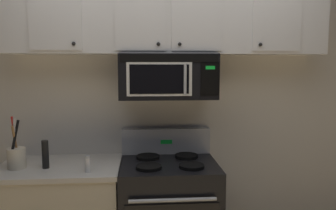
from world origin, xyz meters
The scene contains 6 objects.
back_wall centered at (0.00, 0.79, 1.35)m, with size 5.20×0.10×2.70m, color silver.
over_range_microwave centered at (0.00, 0.54, 1.58)m, with size 0.76×0.43×0.35m.
upper_cabinets centered at (0.00, 0.57, 2.02)m, with size 2.50×0.36×0.55m.
utensil_crock_cream centered at (-1.14, 0.37, 0.99)m, with size 0.13×0.13×0.39m.
salt_shaker centered at (-0.60, 0.24, 0.96)m, with size 0.04×0.04×0.12m.
pepper_mill centered at (-0.93, 0.35, 1.00)m, with size 0.05×0.05×0.21m, color black.
Camera 1 is at (-0.21, -2.12, 1.66)m, focal length 35.65 mm.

